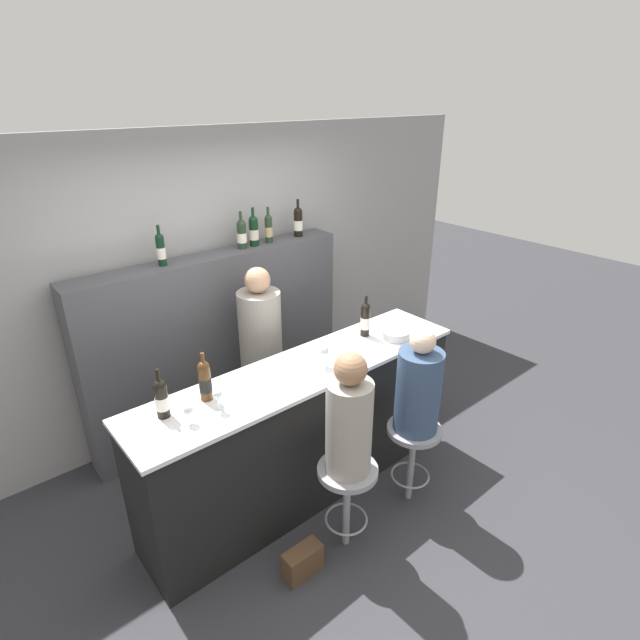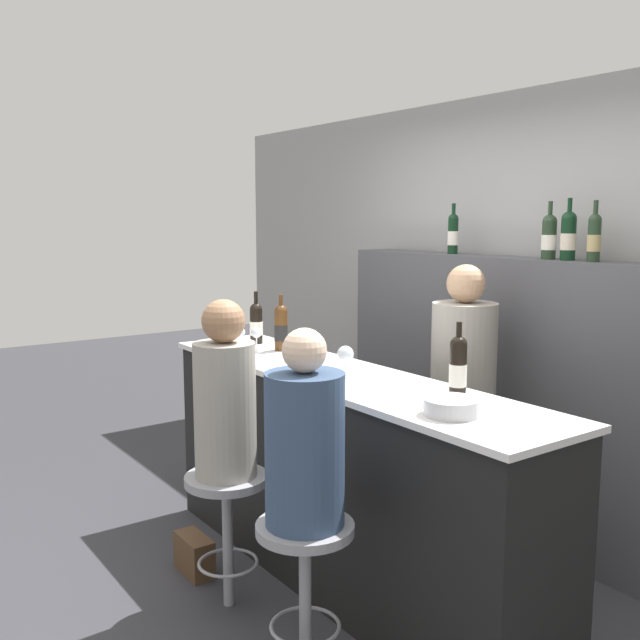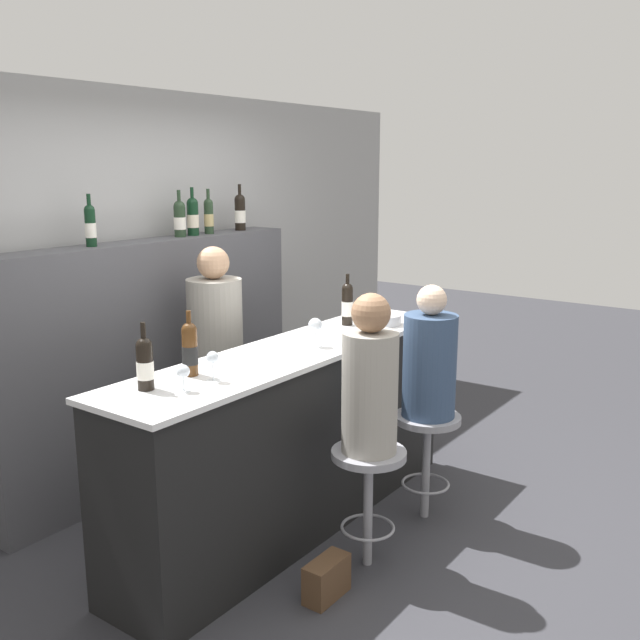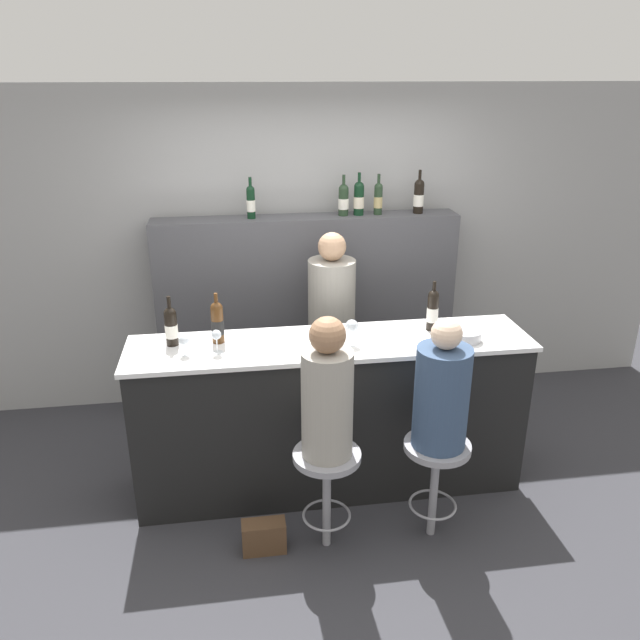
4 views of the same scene
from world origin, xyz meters
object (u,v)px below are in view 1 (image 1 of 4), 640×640
Objects in this scene: wine_glass_2 at (323,351)px; handbag at (303,561)px; bar_stool_left at (347,485)px; guest_seated_left at (349,420)px; wine_bottle_counter_0 at (161,398)px; wine_bottle_backbar_3 at (269,228)px; guest_seated_right at (418,387)px; wine_bottle_backbar_0 at (161,249)px; bartender at (262,365)px; wine_bottle_backbar_1 at (242,234)px; wine_bottle_counter_1 at (205,380)px; wine_bottle_backbar_2 at (254,231)px; metal_bowl at (396,334)px; wine_glass_0 at (188,410)px; wine_glass_1 at (217,395)px; wine_bottle_counter_2 at (365,319)px; bar_stool_right at (413,443)px; wine_bottle_backbar_4 at (298,222)px.

wine_glass_2 is 1.36m from handbag.
guest_seated_left reaches higher than bar_stool_left.
wine_bottle_counter_0 reaches higher than bar_stool_left.
handbag is (-1.06, -1.78, -1.65)m from wine_bottle_backbar_3.
wine_bottle_counter_0 is 0.41× the size of guest_seated_right.
wine_bottle_backbar_0 reaches higher than handbag.
bar_stool_left is 0.41× the size of bartender.
wine_bottle_backbar_0 is 0.72m from wine_bottle_backbar_1.
wine_bottle_counter_1 is (0.28, 0.00, 0.01)m from wine_bottle_counter_0.
wine_bottle_backbar_2 is (0.84, 0.00, 0.00)m from wine_bottle_backbar_0.
guest_seated_right is at bearing -121.67° from metal_bowl.
wine_glass_2 is 0.21× the size of guest_seated_right.
metal_bowl is 0.85× the size of handbag.
wine_glass_0 is 0.16× the size of guest_seated_right.
wine_glass_2 is at bearing 128.88° from guest_seated_right.
wine_bottle_counter_1 is 1.04× the size of wine_bottle_backbar_0.
wine_bottle_backbar_3 is 1.88m from wine_glass_1.
wine_bottle_counter_2 is (1.68, 0.00, 0.01)m from wine_bottle_counter_0.
wine_bottle_counter_2 is 1.27m from bar_stool_left.
guest_seated_right reaches higher than bar_stool_right.
wine_bottle_backbar_3 is 2.04m from guest_seated_left.
wine_bottle_counter_2 reaches higher than wine_glass_1.
handbag is (-0.07, -1.78, -1.65)m from wine_bottle_backbar_0.
wine_glass_1 is 0.18× the size of guest_seated_left.
wine_bottle_counter_2 is 1.07× the size of wine_bottle_backbar_1.
wine_bottle_backbar_0 is 0.40× the size of guest_seated_right.
guest_seated_left is at bearing -100.42° from bartender.
bar_stool_right is 2.50× the size of handbag.
wine_glass_0 is at bearing -174.23° from wine_bottle_counter_2.
wine_bottle_backbar_2 reaches higher than wine_bottle_counter_0.
wine_bottle_counter_2 is 1.60m from wine_glass_0.
wine_bottle_backbar_0 is at bearing 62.98° from wine_bottle_counter_0.
guest_seated_left is (0.59, -0.52, -0.17)m from wine_glass_1.
wine_bottle_backbar_4 reaches higher than wine_bottle_backbar_3.
wine_bottle_counter_2 is at bearing -75.94° from wine_bottle_backbar_2.
guest_seated_left reaches higher than wine_glass_1.
guest_seated_left is 0.83m from bar_stool_right.
wine_bottle_backbar_2 is 0.48m from wine_bottle_backbar_4.
bar_stool_left is at bearing 0.00° from handbag.
bar_stool_right is 0.41× the size of bartender.
wine_bottle_backbar_0 is at bearing 69.27° from wine_glass_0.
guest_seated_right is at bearing -85.98° from wine_bottle_backbar_2.
guest_seated_right is (1.53, -0.68, -0.22)m from wine_bottle_counter_0.
wine_bottle_counter_2 is at bearing -44.69° from wine_bottle_backbar_0.
guest_seated_left is at bearing -119.58° from wine_bottle_backbar_4.
guest_seated_left is at bearing -33.43° from wine_glass_0.
bar_stool_right is (0.66, 0.00, -0.51)m from guest_seated_left.
wine_bottle_backbar_2 is at bearing 73.45° from guest_seated_left.
wine_glass_1 is at bearing -135.33° from wine_bottle_backbar_3.
wine_bottle_backbar_0 is 2.19m from bar_stool_left.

